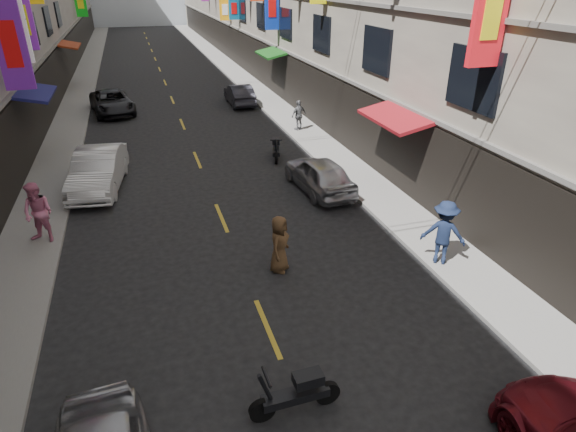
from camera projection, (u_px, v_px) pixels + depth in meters
sidewalk_left at (81, 87)px, 35.26m from camera, size 2.00×90.00×0.12m
sidewalk_right at (242, 77)px, 38.46m from camera, size 2.00×90.00×0.12m
street_awnings at (157, 85)px, 21.57m from camera, size 13.99×35.20×0.41m
lane_markings at (168, 91)px, 34.33m from camera, size 0.12×80.20×0.01m
scooter_crossing at (297, 394)px, 8.99m from camera, size 1.80×0.50×1.14m
scooter_far_right at (276, 149)px, 21.52m from camera, size 0.72×1.77×1.14m
car_left_mid at (98, 170)px, 18.36m from camera, size 2.23×4.74×1.50m
car_left_far at (112, 102)px, 28.48m from camera, size 2.86×5.00×1.31m
car_right_mid at (319, 174)px, 18.20m from camera, size 1.89×4.05×1.34m
car_right_far at (239, 95)px, 30.38m from camera, size 1.37×3.87×1.27m
pedestrian_lfar at (38, 213)px, 14.36m from camera, size 1.11×0.99×1.90m
pedestrian_rnear at (444, 232)px, 13.30m from camera, size 1.35×1.22×1.88m
pedestrian_rfar at (299, 115)px, 24.95m from camera, size 1.04×0.81×1.56m
pedestrian_crossing at (279, 244)px, 13.18m from camera, size 0.93×0.98×1.66m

